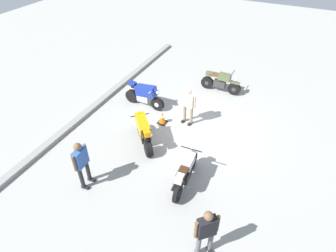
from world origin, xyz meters
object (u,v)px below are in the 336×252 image
object	(u,v)px
person_in_blue_shirt	(81,162)
traffic_cone	(162,118)
person_in_black_shirt	(206,231)
motorcycle_blue_sportbike	(144,94)
motorcycle_olive_vintage	(221,82)
motorcycle_orange_sportbike	(143,131)
motorcycle_silver_cruiser	(186,172)
person_in_white_shirt	(188,104)

from	to	relation	value
person_in_blue_shirt	traffic_cone	distance (m)	4.11
traffic_cone	person_in_black_shirt	bearing A→B (deg)	-142.57
motorcycle_blue_sportbike	person_in_black_shirt	xyz separation A→B (m)	(-5.30, -4.71, 0.38)
motorcycle_olive_vintage	traffic_cone	world-z (taller)	motorcycle_olive_vintage
motorcycle_olive_vintage	traffic_cone	bearing A→B (deg)	-110.50
motorcycle_olive_vintage	motorcycle_blue_sportbike	distance (m)	3.76
motorcycle_orange_sportbike	person_in_black_shirt	xyz separation A→B (m)	(-3.08, -3.51, 0.38)
motorcycle_silver_cruiser	person_in_black_shirt	bearing A→B (deg)	-148.77
motorcycle_blue_sportbike	motorcycle_silver_cruiser	size ratio (longest dim) A/B	0.94
motorcycle_olive_vintage	person_in_blue_shirt	size ratio (longest dim) A/B	1.12
traffic_cone	motorcycle_silver_cruiser	bearing A→B (deg)	-140.54
motorcycle_blue_sportbike	motorcycle_silver_cruiser	bearing A→B (deg)	-40.69
motorcycle_silver_cruiser	traffic_cone	bearing A→B (deg)	36.11
motorcycle_silver_cruiser	traffic_cone	xyz separation A→B (m)	(2.56, 2.11, -0.26)
person_in_blue_shirt	person_in_black_shirt	bearing A→B (deg)	-9.85
motorcycle_orange_sportbike	motorcycle_olive_vintage	bearing A→B (deg)	-59.71
motorcycle_blue_sportbike	person_in_blue_shirt	xyz separation A→B (m)	(-4.77, -0.52, 0.41)
motorcycle_orange_sportbike	person_in_blue_shirt	xyz separation A→B (m)	(-2.55, 0.69, 0.41)
motorcycle_orange_sportbike	person_in_blue_shirt	bearing A→B (deg)	121.64
motorcycle_orange_sportbike	motorcycle_silver_cruiser	bearing A→B (deg)	-160.97
motorcycle_orange_sportbike	person_in_white_shirt	size ratio (longest dim) A/B	0.95
person_in_white_shirt	motorcycle_silver_cruiser	bearing A→B (deg)	31.19
motorcycle_orange_sportbike	traffic_cone	xyz separation A→B (m)	(1.42, -0.07, -0.33)
motorcycle_olive_vintage	traffic_cone	xyz separation A→B (m)	(-3.47, 1.38, -0.23)
motorcycle_blue_sportbike	person_in_black_shirt	world-z (taller)	person_in_black_shirt
person_in_white_shirt	person_in_black_shirt	distance (m)	5.58
motorcycle_olive_vintage	person_in_blue_shirt	bearing A→B (deg)	-104.86
motorcycle_olive_vintage	person_in_white_shirt	size ratio (longest dim) A/B	1.20
motorcycle_blue_sportbike	person_in_white_shirt	xyz separation A→B (m)	(-0.32, -2.20, 0.33)
motorcycle_blue_sportbike	person_in_white_shirt	bearing A→B (deg)	-4.11
person_in_blue_shirt	person_in_black_shirt	size ratio (longest dim) A/B	1.02
motorcycle_blue_sportbike	person_in_black_shirt	size ratio (longest dim) A/B	1.15
motorcycle_olive_vintage	person_in_black_shirt	bearing A→B (deg)	-74.34
motorcycle_orange_sportbike	traffic_cone	distance (m)	1.46
motorcycle_olive_vintage	person_in_white_shirt	world-z (taller)	person_in_white_shirt
person_in_black_shirt	motorcycle_silver_cruiser	bearing A→B (deg)	170.47
motorcycle_blue_sportbike	person_in_blue_shirt	bearing A→B (deg)	-79.67
motorcycle_orange_sportbike	motorcycle_blue_sportbike	world-z (taller)	same
motorcycle_silver_cruiser	person_in_blue_shirt	xyz separation A→B (m)	(-1.41, 2.86, 0.48)
traffic_cone	person_in_blue_shirt	bearing A→B (deg)	169.23
motorcycle_orange_sportbike	motorcycle_blue_sportbike	size ratio (longest dim) A/B	0.79
motorcycle_silver_cruiser	person_in_white_shirt	xyz separation A→B (m)	(3.04, 1.18, 0.40)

